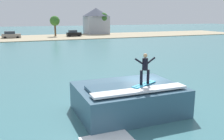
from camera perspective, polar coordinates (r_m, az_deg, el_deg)
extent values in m
plane|color=#3F747A|center=(16.54, 7.69, -7.72)|extent=(260.00, 260.00, 0.00)
cube|color=#34576C|center=(14.77, 3.84, -6.77)|extent=(6.09, 4.51, 1.64)
cube|color=#34576C|center=(14.01, 4.89, -3.96)|extent=(5.18, 2.03, 0.18)
cube|color=white|center=(13.23, 6.65, -4.77)|extent=(5.48, 0.81, 0.12)
cube|color=#33A5CC|center=(14.09, 7.51, -3.33)|extent=(1.88, 1.20, 0.06)
cube|color=black|center=(14.09, 7.51, -3.23)|extent=(1.58, 0.81, 0.01)
cylinder|color=black|center=(13.83, 6.87, -1.73)|extent=(0.16, 0.16, 0.82)
cylinder|color=black|center=(14.05, 8.44, -1.56)|extent=(0.16, 0.16, 0.82)
cylinder|color=black|center=(13.78, 7.75, 1.36)|extent=(0.32, 0.32, 0.68)
sphere|color=tan|center=(13.69, 7.81, 3.37)|extent=(0.24, 0.24, 0.24)
cylinder|color=black|center=(13.55, 6.33, 2.03)|extent=(0.52, 0.10, 0.38)
cylinder|color=black|center=(13.93, 9.17, 2.24)|extent=(0.52, 0.10, 0.38)
cube|color=tan|center=(67.55, -15.30, 7.37)|extent=(120.00, 17.70, 0.16)
cube|color=gray|center=(67.61, -22.50, 7.46)|extent=(4.54, 1.83, 0.90)
cube|color=#262D38|center=(67.56, -22.84, 8.08)|extent=(2.50, 1.65, 0.64)
cylinder|color=black|center=(68.60, -21.22, 7.24)|extent=(0.64, 0.22, 0.64)
cylinder|color=black|center=(66.68, -21.19, 7.12)|extent=(0.64, 0.22, 0.64)
cylinder|color=black|center=(68.63, -23.70, 7.04)|extent=(0.64, 0.22, 0.64)
cylinder|color=black|center=(66.71, -23.74, 6.91)|extent=(0.64, 0.22, 0.64)
cube|color=black|center=(68.48, -8.91, 8.31)|extent=(3.96, 1.72, 0.90)
cube|color=#262D38|center=(68.36, -9.18, 8.94)|extent=(2.18, 1.54, 0.64)
cylinder|color=black|center=(69.69, -8.03, 8.04)|extent=(0.64, 0.22, 0.64)
cylinder|color=black|center=(67.93, -7.66, 7.93)|extent=(0.64, 0.22, 0.64)
cylinder|color=black|center=(69.12, -10.12, 7.93)|extent=(0.64, 0.22, 0.64)
cylinder|color=black|center=(67.35, -9.80, 7.82)|extent=(0.64, 0.22, 0.64)
cube|color=#9EA3AD|center=(78.31, -3.72, 10.43)|extent=(6.81, 6.68, 5.58)
cone|color=#383D4C|center=(78.26, -3.76, 13.40)|extent=(8.45, 8.45, 2.53)
cylinder|color=brown|center=(77.01, -2.14, 9.84)|extent=(0.50, 0.50, 4.05)
sphere|color=#305F27|center=(76.92, -2.15, 12.08)|extent=(3.28, 3.28, 3.28)
cylinder|color=brown|center=(69.85, -13.15, 9.04)|extent=(0.49, 0.49, 3.54)
sphere|color=#366D28|center=(69.75, -13.26, 11.15)|extent=(2.68, 2.68, 2.68)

